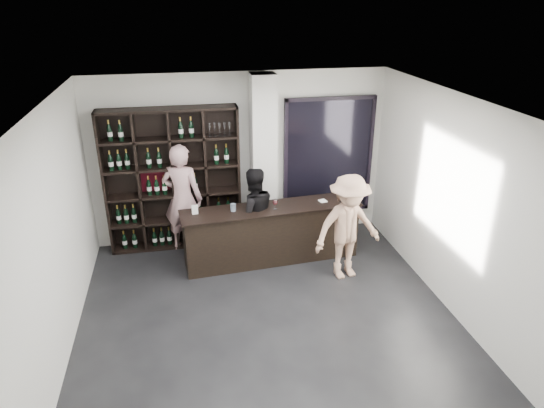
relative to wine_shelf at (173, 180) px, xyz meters
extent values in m
cube|color=black|center=(1.15, -2.57, -1.20)|extent=(5.00, 5.50, 0.01)
cube|color=silver|center=(1.50, -0.10, 0.25)|extent=(0.40, 0.40, 2.90)
cube|color=black|center=(2.70, 0.12, 0.20)|extent=(1.60, 0.08, 2.10)
cube|color=black|center=(2.70, 0.12, 0.20)|extent=(1.48, 0.02, 1.98)
cube|color=black|center=(1.50, -0.82, -0.74)|extent=(2.79, 0.52, 0.92)
cube|color=black|center=(1.50, -0.82, -0.27)|extent=(2.87, 0.60, 0.03)
imported|color=#C8989A|center=(0.13, -0.17, -0.27)|extent=(0.79, 0.66, 1.86)
imported|color=black|center=(1.22, -0.72, -0.41)|extent=(0.85, 0.71, 1.57)
imported|color=tan|center=(2.52, -1.52, -0.37)|extent=(1.17, 0.80, 1.66)
cylinder|color=#AFC0D6|center=(0.89, -0.83, -0.20)|extent=(0.10, 0.10, 0.11)
cube|color=white|center=(2.36, -0.75, -0.25)|extent=(0.14, 0.14, 0.02)
cube|color=white|center=(0.30, -0.83, -0.19)|extent=(0.10, 0.05, 0.14)
camera|label=1|loc=(0.16, -7.65, 2.84)|focal=32.00mm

